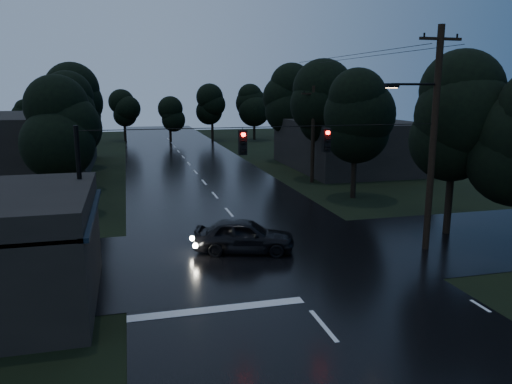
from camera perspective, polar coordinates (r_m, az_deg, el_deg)
name	(u,v)px	position (r m, az deg, el deg)	size (l,w,h in m)	color
main_road	(204,183)	(39.60, -5.95, 1.08)	(12.00, 120.00, 0.02)	black
cross_street	(264,255)	(22.50, 0.97, -7.24)	(60.00, 9.00, 0.02)	black
building_far_right	(347,144)	(47.11, 10.39, 5.38)	(10.00, 14.00, 4.40)	black
building_far_left	(33,142)	(49.45, -24.16, 5.19)	(10.00, 16.00, 5.00)	black
utility_pole_main	(432,136)	(23.57, 19.45, 6.07)	(3.50, 0.30, 10.00)	black
utility_pole_far	(313,133)	(39.23, 6.53, 6.69)	(2.00, 0.30, 7.50)	black
anchor_pole_left	(81,205)	(20.06, -19.33, -1.38)	(0.18, 0.18, 6.00)	black
span_signals	(284,140)	(20.56, 3.27, 5.92)	(15.00, 0.37, 1.12)	black
tree_corner_near	(456,116)	(26.63, 21.85, 8.07)	(4.48, 4.48, 9.44)	black
tree_left_a	(67,125)	(30.75, -20.79, 7.15)	(3.92, 3.92, 8.26)	black
tree_left_b	(70,112)	(38.74, -20.48, 8.54)	(4.20, 4.20, 8.85)	black
tree_left_c	(74,103)	(48.73, -20.05, 9.55)	(4.48, 4.48, 9.44)	black
tree_right_a	(356,114)	(33.88, 11.37, 8.68)	(4.20, 4.20, 8.85)	black
tree_right_b	(320,105)	(41.43, 7.31, 9.88)	(4.48, 4.48, 9.44)	black
tree_right_c	(289,98)	(51.03, 3.75, 10.72)	(4.76, 4.76, 10.03)	black
car	(244,236)	(22.73, -1.35, -5.00)	(1.83, 4.54, 1.55)	black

